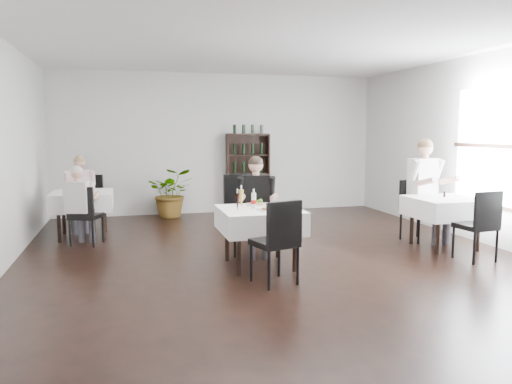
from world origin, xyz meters
TOP-DOWN VIEW (x-y plane):
  - room_shell at (0.00, 0.00)m, footprint 9.00×9.00m
  - window_right at (3.48, 0.00)m, footprint 0.06×2.30m
  - wine_shelf at (0.60, 4.31)m, footprint 0.90×0.28m
  - main_table at (-0.30, 0.00)m, footprint 1.03×1.03m
  - left_table at (-2.70, 2.50)m, footprint 0.98×0.98m
  - right_table at (2.70, 0.30)m, footprint 0.98×0.98m
  - potted_tree at (-1.08, 4.09)m, footprint 1.00×0.89m
  - main_chair_far at (-0.31, 0.86)m, footprint 0.55×0.56m
  - main_chair_near at (-0.31, -0.84)m, footprint 0.56×0.57m
  - left_chair_far at (-2.64, 3.14)m, footprint 0.57×0.57m
  - left_chair_near at (-2.63, 1.82)m, footprint 0.55×0.56m
  - right_chair_far at (2.59, 0.92)m, footprint 0.54×0.55m
  - right_chair_near at (2.66, -0.55)m, footprint 0.49×0.49m
  - diner_main at (-0.19, 0.59)m, footprint 0.57×0.59m
  - diner_left_far at (-2.77, 3.03)m, footprint 0.51×0.51m
  - diner_left_near at (-2.69, 1.82)m, footprint 0.53×0.57m
  - diner_right_far at (2.72, 0.80)m, footprint 0.68×0.72m
  - plate_far at (-0.26, 0.28)m, footprint 0.31×0.31m
  - plate_near at (-0.23, -0.19)m, footprint 0.28×0.28m
  - pilsner_dark at (-0.62, -0.10)m, footprint 0.07×0.07m
  - pilsner_lager at (-0.52, 0.13)m, footprint 0.07×0.07m
  - coke_bottle at (-0.37, 0.02)m, footprint 0.07×0.07m
  - napkin_cutlery at (-0.04, -0.25)m, footprint 0.18×0.18m
  - pepper_mill at (2.73, 0.37)m, footprint 0.04×0.04m

SIDE VIEW (x-z plane):
  - potted_tree at x=-1.08m, z-range 0.00..1.02m
  - left_chair_near at x=-2.63m, z-range 0.07..1.00m
  - right_chair_far at x=2.59m, z-range 0.07..1.05m
  - right_chair_near at x=2.66m, z-range 0.07..1.05m
  - left_chair_far at x=-2.64m, z-range 0.07..1.06m
  - main_chair_near at x=-0.31m, z-range 0.07..1.07m
  - left_table at x=-2.70m, z-range 0.24..1.01m
  - right_table at x=2.70m, z-range 0.24..1.01m
  - main_table at x=-0.30m, z-range 0.24..1.01m
  - main_chair_far at x=-0.31m, z-range 0.08..1.22m
  - diner_left_near at x=-2.69m, z-range 0.10..1.36m
  - napkin_cutlery at x=-0.04m, z-range 0.77..0.78m
  - diner_left_far at x=-2.77m, z-range 0.11..1.46m
  - plate_near at x=-0.23m, z-range 0.75..0.82m
  - plate_far at x=-0.26m, z-range 0.75..0.83m
  - pepper_mill at x=2.73m, z-range 0.77..0.86m
  - diner_main at x=-0.19m, z-range 0.11..1.54m
  - wine_shelf at x=0.60m, z-range -0.03..1.72m
  - coke_bottle at x=-0.37m, z-range 0.74..1.00m
  - pilsner_dark at x=-0.62m, z-range 0.74..1.03m
  - pilsner_lager at x=-0.52m, z-range 0.74..1.04m
  - diner_right_far at x=2.72m, z-range 0.13..1.79m
  - window_right at x=3.48m, z-range 0.57..2.42m
  - room_shell at x=0.00m, z-range -3.00..6.00m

